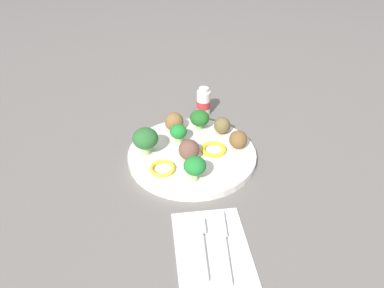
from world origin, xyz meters
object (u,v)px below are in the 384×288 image
Objects in this scene: meatball_back_left at (238,139)px; knife at (223,242)px; broccoli_floret_near_rim at (200,118)px; broccoli_floret_center at (179,132)px; plate at (192,154)px; napkin at (212,249)px; meatball_front_right at (222,125)px; pepper_ring_front_right at (213,148)px; fork at (201,244)px; meatball_back_right at (174,122)px; yogurt_bottle at (203,102)px; broccoli_floret_back_right at (197,166)px; pepper_ring_mid_right at (162,168)px; meatball_front_left at (189,150)px; broccoli_floret_front_left at (145,138)px.

meatball_back_left is 0.26m from knife.
broccoli_floret_center is at bearing 134.79° from broccoli_floret_near_rim.
plate reaches higher than napkin.
plate is 7.17× the size of meatball_front_right.
meatball_back_left is 0.72× the size of pepper_ring_front_right.
meatball_front_right is 0.70× the size of pepper_ring_front_right.
napkin is (-0.25, 0.03, -0.02)m from pepper_ring_front_right.
meatball_back_left is 0.33× the size of fork.
broccoli_floret_near_rim reaches higher than meatball_back_left.
broccoli_floret_near_rim is 0.86× the size of pepper_ring_front_right.
knife is (-0.33, -0.07, -0.03)m from meatball_back_right.
yogurt_bottle reaches higher than broccoli_floret_near_rim.
broccoli_floret_center is 0.05m from meatball_back_right.
broccoli_floret_near_rim is (0.18, -0.02, -0.00)m from broccoli_floret_back_right.
broccoli_floret_near_rim is 1.20× the size of meatball_back_left.
knife is at bearing 177.39° from pepper_ring_front_right.
meatball_back_left is at bearing -43.35° from broccoli_floret_back_right.
pepper_ring_front_right is 1.06× the size of pepper_ring_mid_right.
meatball_front_left reaches higher than napkin.
plate is 6.30× the size of meatball_front_left.
broccoli_floret_center is 0.07m from meatball_front_left.
knife is at bearing -65.13° from napkin.
meatball_back_left is (0.01, -0.20, -0.02)m from broccoli_floret_front_left.
broccoli_floret_near_rim reaches higher than plate.
napkin is at bearing 173.40° from pepper_ring_front_right.
pepper_ring_front_right is (-0.09, -0.08, -0.02)m from meatball_back_right.
meatball_back_left reaches higher than knife.
napkin is (-0.26, 0.08, -0.03)m from meatball_back_left.
yogurt_bottle reaches higher than meatball_front_left.
meatball_front_right is (0.03, -0.10, -0.01)m from broccoli_floret_center.
broccoli_floret_near_rim is (0.09, -0.12, -0.01)m from broccoli_floret_front_left.
yogurt_bottle is at bearing -0.68° from knife.
meatball_front_left reaches higher than pepper_ring_front_right.
meatball_back_right is 0.15m from pepper_ring_mid_right.
broccoli_floret_back_right is at bearing -177.54° from plate.
meatball_front_right is 0.13m from meatball_front_left.
meatball_front_right reaches higher than knife.
fork is at bearing 174.54° from yogurt_bottle.
broccoli_floret_back_right is 1.30× the size of meatball_back_left.
meatball_back_left is at bearing -81.19° from pepper_ring_front_right.
pepper_ring_mid_right is (-0.15, 0.09, -0.03)m from broccoli_floret_near_rim.
broccoli_floret_near_rim is 0.63× the size of yogurt_bottle.
broccoli_floret_near_rim is at bearing 44.37° from meatball_back_left.
broccoli_floret_near_rim reaches higher than meatball_front_right.
broccoli_floret_front_left is 0.15m from broccoli_floret_near_rim.
broccoli_floret_back_right is 1.17× the size of meatball_front_left.
knife is (-0.24, -0.13, -0.05)m from broccoli_floret_front_left.
meatball_back_left is 0.76× the size of pepper_ring_mid_right.
broccoli_floret_front_left is 0.27m from fork.
broccoli_floret_front_left is 1.17× the size of broccoli_floret_back_right.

